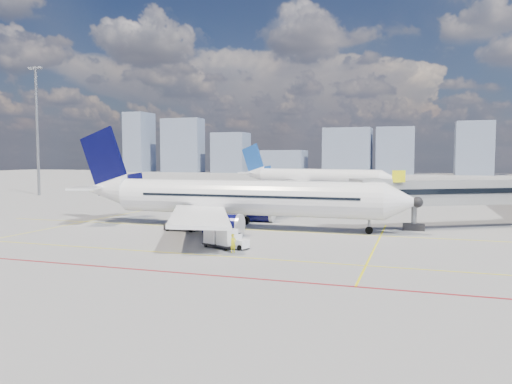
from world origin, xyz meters
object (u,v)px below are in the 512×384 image
(baggage_tug, at_px, (236,241))
(ramp_worker, at_px, (233,243))
(cargo_dolly, at_px, (221,237))
(second_aircraft, at_px, (312,177))
(main_aircraft, at_px, (231,198))
(belt_loader, at_px, (183,226))

(baggage_tug, bearing_deg, ramp_worker, -57.37)
(cargo_dolly, distance_m, ramp_worker, 2.41)
(baggage_tug, bearing_deg, second_aircraft, 117.09)
(main_aircraft, relative_size, ramp_worker, 25.52)
(cargo_dolly, bearing_deg, baggage_tug, 25.28)
(baggage_tug, relative_size, cargo_dolly, 0.63)
(main_aircraft, height_order, second_aircraft, main_aircraft)
(second_aircraft, height_order, cargo_dolly, second_aircraft)
(second_aircraft, bearing_deg, main_aircraft, -74.29)
(belt_loader, bearing_deg, cargo_dolly, -45.17)
(cargo_dolly, relative_size, ramp_worker, 2.21)
(second_aircraft, xyz_separation_m, ramp_worker, (8.08, -69.63, -2.47))
(second_aircraft, relative_size, belt_loader, 7.01)
(baggage_tug, distance_m, cargo_dolly, 1.43)
(second_aircraft, bearing_deg, cargo_dolly, -71.85)
(main_aircraft, relative_size, belt_loader, 7.52)
(baggage_tug, xyz_separation_m, cargo_dolly, (-1.40, -0.05, 0.30))
(cargo_dolly, relative_size, belt_loader, 0.65)
(ramp_worker, bearing_deg, second_aircraft, 37.63)
(baggage_tug, distance_m, ramp_worker, 1.73)
(ramp_worker, bearing_deg, baggage_tug, 43.04)
(baggage_tug, height_order, belt_loader, belt_loader)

